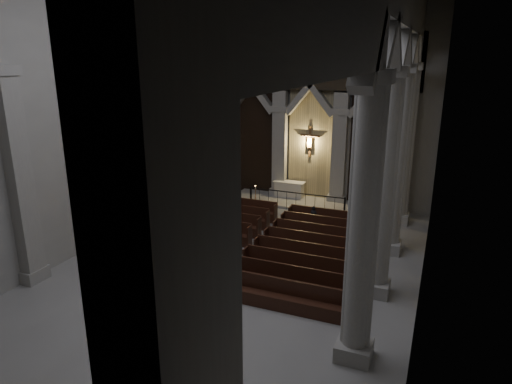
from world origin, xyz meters
TOP-DOWN VIEW (x-y plane):
  - room at (0.00, 0.00)m, footprint 24.00×24.10m
  - sanctuary_wall at (0.00, 11.54)m, footprint 14.00×0.77m
  - right_arcade at (5.50, 1.33)m, footprint 1.00×24.00m
  - left_pilasters at (-6.75, 3.50)m, footprint 0.60×13.00m
  - sanctuary_step at (0.00, 10.60)m, footprint 8.50×2.60m
  - altar at (-1.04, 11.23)m, footprint 1.84×0.73m
  - altar_rail at (0.00, 9.27)m, footprint 5.54×0.09m
  - candle_stand_left at (-2.32, 8.99)m, footprint 0.22×0.22m
  - candle_stand_right at (3.15, 8.92)m, footprint 0.27×0.27m
  - pews at (0.00, 3.13)m, footprint 10.07×8.38m
  - worshipper at (1.58, 7.18)m, footprint 0.43×0.31m

SIDE VIEW (x-z plane):
  - sanctuary_step at x=0.00m, z-range 0.00..0.15m
  - pews at x=0.00m, z-range -0.18..0.86m
  - candle_stand_left at x=-2.32m, z-range -0.30..1.00m
  - candle_stand_right at x=3.15m, z-range -0.37..1.25m
  - worshipper at x=1.58m, z-range 0.00..1.09m
  - altar at x=-1.04m, z-range 0.15..1.09m
  - altar_rail at x=0.00m, z-range 0.18..1.27m
  - left_pilasters at x=-6.75m, z-range -0.10..7.92m
  - sanctuary_wall at x=0.00m, z-range 0.62..12.62m
  - room at x=0.00m, z-range 1.60..13.60m
  - right_arcade at x=5.50m, z-range 1.83..13.83m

